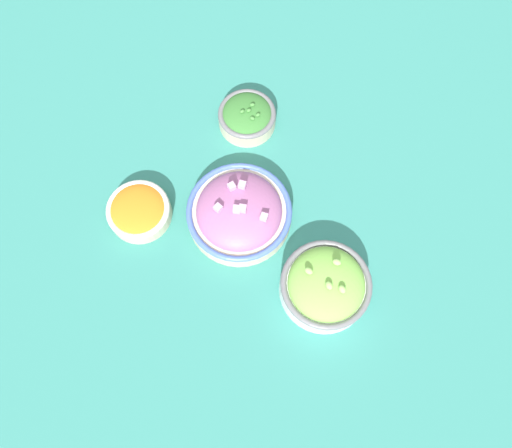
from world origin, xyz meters
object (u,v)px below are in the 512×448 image
at_px(bowl_carrots, 139,211).
at_px(bowl_broccoli, 247,116).
at_px(bowl_lettuce, 325,285).
at_px(bowl_red_onion, 239,212).

height_order(bowl_carrots, bowl_broccoli, bowl_broccoli).
distance_m(bowl_lettuce, bowl_broccoli, 0.40).
bearing_deg(bowl_lettuce, bowl_broccoli, 158.36).
distance_m(bowl_lettuce, bowl_carrots, 0.40).
relative_size(bowl_red_onion, bowl_broccoli, 1.70).
bearing_deg(bowl_broccoli, bowl_lettuce, -21.64).
height_order(bowl_red_onion, bowl_carrots, bowl_red_onion).
height_order(bowl_red_onion, bowl_broccoli, bowl_red_onion).
relative_size(bowl_red_onion, bowl_carrots, 1.65).
bearing_deg(bowl_lettuce, bowl_red_onion, -176.07).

